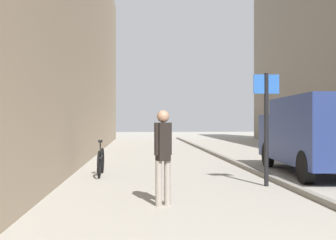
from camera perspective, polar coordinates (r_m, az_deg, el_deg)
name	(u,v)px	position (r m, az deg, el deg)	size (l,w,h in m)	color
ground_plane	(191,165)	(13.36, 3.32, -6.58)	(80.00, 80.00, 0.00)	gray
building_facade_left	(35,1)	(14.13, -18.72, 16.01)	(3.08, 40.00, 10.85)	gray
kerb_strip	(237,163)	(13.65, 9.94, -6.19)	(0.16, 40.00, 0.12)	slate
pedestrian_main_foreground	(163,150)	(6.99, -0.72, -4.43)	(0.32, 0.25, 1.69)	gray
delivery_van	(315,133)	(11.80, 20.53, -1.73)	(2.27, 5.11, 2.16)	navy
street_sign_post	(266,119)	(9.33, 14.05, 0.14)	(0.60, 0.10, 2.60)	black
bicycle_leaning	(101,161)	(11.06, -9.70, -5.95)	(0.10, 1.77, 0.98)	black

